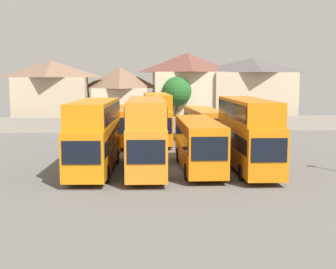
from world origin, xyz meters
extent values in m
plane|color=#605E5B|center=(0.00, 18.00, 0.00)|extent=(140.00, 140.00, 0.00)
cube|color=gray|center=(0.00, 24.14, 0.90)|extent=(56.00, 0.50, 1.80)
cube|color=orange|center=(-5.33, -0.14, 1.87)|extent=(3.22, 10.92, 3.03)
cube|color=black|center=(-5.67, -5.54, 2.24)|extent=(2.24, 0.22, 1.36)
cube|color=black|center=(-5.33, -0.14, 2.24)|extent=(3.20, 10.06, 0.96)
cube|color=orange|center=(-5.32, 0.13, 4.17)|extent=(3.13, 10.38, 1.56)
cube|color=black|center=(-5.32, 0.13, 4.17)|extent=(3.19, 9.85, 1.09)
cylinder|color=black|center=(-4.37, -3.55, 0.55)|extent=(0.37, 1.12, 1.10)
cylinder|color=black|center=(-6.71, -3.41, 0.55)|extent=(0.37, 1.12, 1.10)
cylinder|color=black|center=(-3.95, 3.12, 0.55)|extent=(0.37, 1.12, 1.10)
cylinder|color=black|center=(-6.29, 3.27, 0.55)|extent=(0.37, 1.12, 1.10)
cube|color=orange|center=(-1.77, -0.02, 1.91)|extent=(2.91, 11.73, 3.11)
cube|color=black|center=(-1.96, -5.86, 2.28)|extent=(2.22, 0.15, 1.40)
cube|color=black|center=(-1.77, -0.02, 2.28)|extent=(2.92, 10.80, 0.98)
cube|color=orange|center=(-1.76, 0.28, 4.26)|extent=(2.84, 11.15, 1.59)
cube|color=black|center=(-1.76, 0.28, 4.26)|extent=(2.91, 10.57, 1.11)
cylinder|color=black|center=(-0.73, -3.67, 0.55)|extent=(0.34, 1.11, 1.10)
cylinder|color=black|center=(-3.05, -3.59, 0.55)|extent=(0.34, 1.11, 1.10)
cylinder|color=black|center=(-0.49, 3.56, 0.55)|extent=(0.34, 1.11, 1.10)
cylinder|color=black|center=(-2.80, 3.64, 0.55)|extent=(0.34, 1.11, 1.10)
cube|color=orange|center=(1.93, -0.02, 1.95)|extent=(2.68, 10.42, 3.18)
cube|color=black|center=(1.83, -5.23, 2.33)|extent=(2.18, 0.12, 1.43)
cube|color=black|center=(1.93, -0.02, 2.33)|extent=(2.70, 9.59, 1.00)
cylinder|color=black|center=(3.01, -3.26, 0.55)|extent=(0.32, 1.11, 1.10)
cylinder|color=black|center=(0.72, -3.22, 0.55)|extent=(0.32, 1.11, 1.10)
cylinder|color=black|center=(3.13, 3.17, 0.55)|extent=(0.32, 1.11, 1.10)
cylinder|color=black|center=(0.85, 3.22, 0.55)|extent=(0.32, 1.11, 1.10)
cube|color=orange|center=(5.44, -0.03, 1.94)|extent=(2.87, 11.94, 3.16)
cube|color=black|center=(5.21, -5.97, 2.32)|extent=(2.13, 0.16, 1.42)
cube|color=black|center=(5.44, -0.03, 2.32)|extent=(2.87, 11.00, 1.00)
cube|color=orange|center=(5.45, 0.27, 4.27)|extent=(2.80, 11.35, 1.50)
cube|color=black|center=(5.45, 0.27, 4.27)|extent=(2.86, 10.76, 1.05)
cylinder|color=black|center=(6.41, -3.74, 0.55)|extent=(0.34, 1.11, 1.10)
cylinder|color=black|center=(4.19, -3.66, 0.55)|extent=(0.34, 1.11, 1.10)
cylinder|color=black|center=(6.69, 3.60, 0.55)|extent=(0.34, 1.11, 1.10)
cylinder|color=black|center=(4.47, 3.69, 0.55)|extent=(0.34, 1.11, 1.10)
cube|color=orange|center=(-4.20, 14.33, 1.96)|extent=(2.94, 11.91, 3.20)
cube|color=black|center=(-3.93, 8.41, 2.34)|extent=(2.13, 0.18, 1.44)
cube|color=black|center=(-4.20, 14.33, 2.34)|extent=(2.94, 10.96, 1.01)
cylinder|color=black|center=(-2.93, 10.72, 0.55)|extent=(0.35, 1.11, 1.10)
cylinder|color=black|center=(-5.14, 10.62, 0.55)|extent=(0.35, 1.11, 1.10)
cylinder|color=black|center=(-3.26, 18.03, 0.55)|extent=(0.35, 1.11, 1.10)
cylinder|color=black|center=(-5.47, 17.93, 0.55)|extent=(0.35, 1.11, 1.10)
cube|color=orange|center=(-0.24, 14.08, 1.91)|extent=(2.47, 10.51, 3.10)
cube|color=black|center=(-0.26, 8.80, 2.28)|extent=(2.14, 0.09, 1.39)
cube|color=black|center=(-0.24, 14.08, 2.28)|extent=(2.50, 9.67, 0.98)
cube|color=orange|center=(-0.24, 14.34, 4.20)|extent=(2.42, 9.99, 1.49)
cube|color=black|center=(-0.24, 14.34, 4.20)|extent=(2.50, 9.46, 1.04)
cylinder|color=black|center=(0.87, 10.82, 0.55)|extent=(0.30, 1.10, 1.10)
cylinder|color=black|center=(-1.37, 10.82, 0.55)|extent=(0.30, 1.10, 1.10)
cylinder|color=black|center=(0.89, 17.33, 0.55)|extent=(0.30, 1.10, 1.10)
cylinder|color=black|center=(-1.35, 17.34, 0.55)|extent=(0.30, 1.10, 1.10)
cube|color=orange|center=(4.47, 13.82, 1.89)|extent=(2.72, 11.45, 3.07)
cube|color=black|center=(4.59, 8.10, 2.26)|extent=(2.18, 0.13, 1.38)
cube|color=black|center=(4.47, 13.82, 2.26)|extent=(2.74, 10.54, 0.97)
cylinder|color=black|center=(5.68, 10.31, 0.55)|extent=(0.32, 1.11, 1.10)
cylinder|color=black|center=(3.40, 10.26, 0.55)|extent=(0.32, 1.11, 1.10)
cylinder|color=black|center=(5.53, 17.38, 0.55)|extent=(0.32, 1.11, 1.10)
cylinder|color=black|center=(3.25, 17.33, 0.55)|extent=(0.32, 1.11, 1.10)
cube|color=#C6B293|center=(-13.35, 30.43, 3.32)|extent=(9.30, 6.89, 6.64)
pyramid|color=brown|center=(-13.35, 30.43, 7.75)|extent=(9.76, 7.24, 2.21)
cube|color=beige|center=(-4.33, 31.58, 2.60)|extent=(7.20, 7.26, 5.20)
pyramid|color=brown|center=(-4.33, 31.58, 6.62)|extent=(7.56, 7.62, 2.84)
cube|color=beige|center=(4.88, 30.93, 3.67)|extent=(9.21, 8.00, 7.34)
pyramid|color=brown|center=(4.88, 30.93, 8.66)|extent=(9.67, 8.40, 2.63)
cube|color=#C6B293|center=(13.54, 30.12, 3.65)|extent=(10.97, 7.54, 7.29)
pyramid|color=#514C4C|center=(13.54, 30.12, 8.29)|extent=(11.52, 7.92, 1.98)
cylinder|color=brown|center=(3.03, 26.64, 1.77)|extent=(0.40, 0.40, 3.54)
sphere|color=#235B23|center=(3.03, 26.64, 4.86)|extent=(3.75, 3.75, 3.75)
camera|label=1|loc=(-2.77, -31.67, 6.45)|focal=48.79mm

